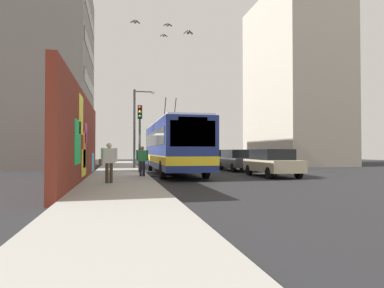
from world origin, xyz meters
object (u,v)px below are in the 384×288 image
object	(u,v)px
city_bus	(174,145)
parked_car_silver	(216,158)
parked_car_champagne	(272,162)
pedestrian_at_curb	(142,159)
street_lamp	(137,123)
parked_car_dark_gray	(238,160)
traffic_light	(140,127)
pedestrian_near_wall	(109,159)

from	to	relation	value
city_bus	parked_car_silver	size ratio (longest dim) A/B	2.42
parked_car_champagne	pedestrian_at_curb	distance (m)	7.41
city_bus	street_lamp	bearing A→B (deg)	19.98
parked_car_dark_gray	traffic_light	xyz separation A→B (m)	(-2.32, 7.35, 2.16)
traffic_light	parked_car_dark_gray	bearing A→B (deg)	-72.51
parked_car_champagne	street_lamp	world-z (taller)	street_lamp
parked_car_silver	street_lamp	world-z (taller)	street_lamp
city_bus	street_lamp	distance (m)	6.30
parked_car_silver	pedestrian_near_wall	distance (m)	17.43
pedestrian_near_wall	parked_car_champagne	bearing A→B (deg)	-68.54
parked_car_silver	street_lamp	bearing A→B (deg)	107.81
traffic_light	pedestrian_at_curb	bearing A→B (deg)	179.00
parked_car_silver	traffic_light	xyz separation A→B (m)	(-7.92, 7.35, 2.16)
parked_car_silver	street_lamp	size ratio (longest dim) A/B	0.78
traffic_light	street_lamp	size ratio (longest dim) A/B	0.68
city_bus	parked_car_champagne	xyz separation A→B (m)	(-3.39, -5.20, -1.01)
pedestrian_at_curb	traffic_light	bearing A→B (deg)	-1.00
parked_car_silver	pedestrian_near_wall	world-z (taller)	pedestrian_near_wall
pedestrian_near_wall	street_lamp	size ratio (longest dim) A/B	0.27
parked_car_champagne	traffic_light	size ratio (longest dim) A/B	1.02
city_bus	parked_car_silver	xyz separation A→B (m)	(7.97, -5.20, -1.01)
parked_car_champagne	parked_car_silver	distance (m)	11.37
pedestrian_at_curb	city_bus	bearing A→B (deg)	-33.41
city_bus	parked_car_champagne	size ratio (longest dim) A/B	2.74
parked_car_champagne	street_lamp	bearing A→B (deg)	38.75
parked_car_dark_gray	parked_car_silver	world-z (taller)	same
parked_car_dark_gray	street_lamp	xyz separation A→B (m)	(3.27, 7.25, 2.91)
pedestrian_at_curb	pedestrian_near_wall	world-z (taller)	pedestrian_near_wall
parked_car_dark_gray	traffic_light	distance (m)	8.00
pedestrian_at_curb	traffic_light	xyz separation A→B (m)	(3.40, -0.06, 1.92)
city_bus	pedestrian_near_wall	distance (m)	7.95
parked_car_champagne	traffic_light	distance (m)	8.40
pedestrian_near_wall	traffic_light	size ratio (longest dim) A/B	0.40
parked_car_dark_gray	pedestrian_near_wall	distance (m)	12.96
city_bus	parked_car_champagne	world-z (taller)	city_bus
pedestrian_at_curb	pedestrian_near_wall	size ratio (longest dim) A/B	0.94
parked_car_dark_gray	parked_car_silver	xyz separation A→B (m)	(5.60, -0.00, 0.00)
pedestrian_near_wall	street_lamp	world-z (taller)	street_lamp
city_bus	pedestrian_near_wall	xyz separation A→B (m)	(-6.94, 3.82, -0.72)
city_bus	parked_car_champagne	bearing A→B (deg)	-123.12
parked_car_champagne	pedestrian_near_wall	distance (m)	9.69
parked_car_champagne	city_bus	bearing A→B (deg)	56.88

